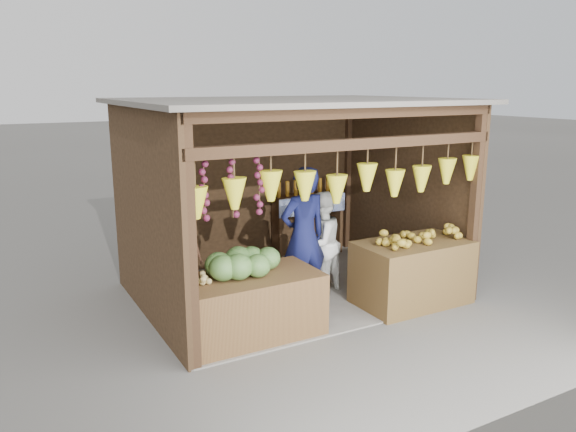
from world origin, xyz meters
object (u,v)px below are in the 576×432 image
at_px(woman_standing, 320,243).
at_px(vendor_seated, 181,251).
at_px(counter_right, 412,273).
at_px(man_standing, 303,236).
at_px(counter_left, 252,306).

xyz_separation_m(woman_standing, vendor_seated, (-1.85, 0.35, 0.07)).
bearing_deg(woman_standing, counter_right, 111.61).
bearing_deg(man_standing, vendor_seated, -22.14).
height_order(counter_right, man_standing, man_standing).
bearing_deg(man_standing, counter_right, 148.92).
relative_size(counter_right, woman_standing, 1.03).
height_order(counter_left, man_standing, man_standing).
xyz_separation_m(counter_right, man_standing, (-1.25, 0.70, 0.49)).
bearing_deg(vendor_seated, counter_left, 138.64).
bearing_deg(counter_left, man_standing, 29.74).
distance_m(counter_right, man_standing, 1.52).
bearing_deg(woman_standing, man_standing, 4.54).
bearing_deg(man_standing, woman_standing, -154.77).
relative_size(counter_left, counter_right, 1.06).
xyz_separation_m(counter_right, woman_standing, (-0.87, 0.90, 0.30)).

